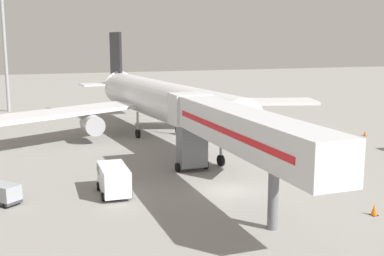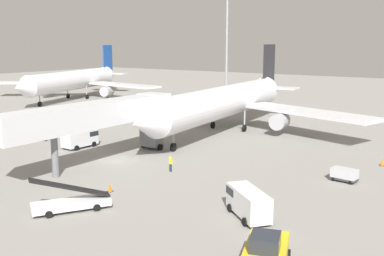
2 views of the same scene
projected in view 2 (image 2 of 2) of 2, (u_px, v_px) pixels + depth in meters
The scene contains 13 objects.
ground_plane at pixel (117, 161), 53.40m from camera, with size 300.00×300.00×0.00m, color gray.
airplane_at_gate at pixel (227, 101), 70.82m from camera, with size 46.13×48.26×13.27m.
jet_bridge at pixel (102, 116), 51.36m from camera, with size 3.45×23.98×7.19m.
belt_loader_truck at pixel (71, 202), 37.41m from camera, with size 4.98×6.40×3.07m.
service_van_near_right at pixel (248, 201), 35.96m from camera, with size 5.05×4.56×2.25m.
service_van_mid_center at pixel (81, 138), 60.04m from camera, with size 2.46×4.71×2.27m.
baggage_cart_outer_left at pixel (43, 134), 65.05m from camera, with size 2.79×2.98×1.54m.
baggage_cart_far_left at pixel (344, 174), 45.31m from camera, with size 2.58×1.58×1.31m.
ground_crew_worker_foreground at pixel (171, 163), 48.73m from camera, with size 0.47×0.47×1.79m.
safety_cone_alpha at pixel (110, 187), 42.29m from camera, with size 0.51×0.51×0.77m.
safety_cone_bravo at pixel (382, 163), 51.13m from camera, with size 0.48×0.48×0.72m.
airplane_background at pixel (75, 80), 111.43m from camera, with size 43.20×42.98×12.96m.
apron_light_mast at pixel (227, 25), 103.30m from camera, with size 2.40×2.40×25.13m.
Camera 2 is at (36.68, -37.60, 13.56)m, focal length 42.79 mm.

